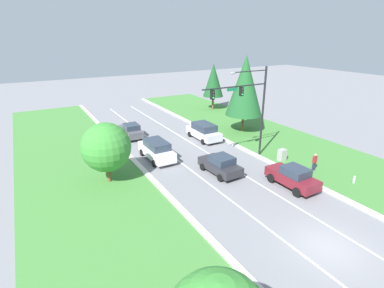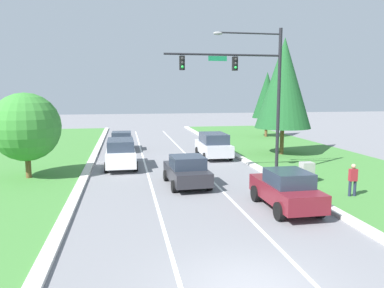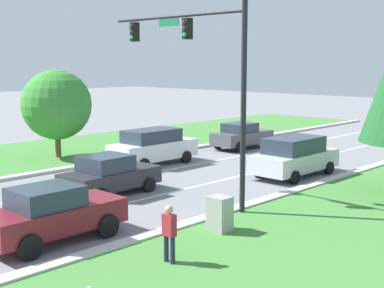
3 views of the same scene
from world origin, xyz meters
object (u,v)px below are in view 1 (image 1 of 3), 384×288
object	(u,v)px
pedestrian	(315,162)
burgundy_sedan	(293,177)
fire_hydrant	(354,180)
conifer_near_right_tree	(213,80)
graphite_sedan	(131,131)
silver_suv	(204,131)
utility_cabinet	(282,155)
traffic_signal_mast	(249,101)
charcoal_sedan	(220,165)
conifer_far_right_tree	(245,86)
white_suv	(157,150)
oak_far_left_tree	(106,147)

from	to	relation	value
pedestrian	burgundy_sedan	bearing A→B (deg)	17.94
fire_hydrant	conifer_near_right_tree	size ratio (longest dim) A/B	0.10
graphite_sedan	silver_suv	bearing A→B (deg)	-32.71
burgundy_sedan	silver_suv	xyz separation A→B (m)	(-0.05, 13.51, 0.08)
burgundy_sedan	pedestrian	size ratio (longest dim) A/B	2.62
graphite_sedan	fire_hydrant	world-z (taller)	graphite_sedan
utility_cabinet	pedestrian	bearing A→B (deg)	-74.63
traffic_signal_mast	charcoal_sedan	size ratio (longest dim) A/B	2.06
pedestrian	conifer_far_right_tree	xyz separation A→B (m)	(1.71, 12.35, 4.89)
white_suv	conifer_near_right_tree	distance (m)	22.07
traffic_signal_mast	conifer_far_right_tree	xyz separation A→B (m)	(5.28, 7.03, 0.00)
burgundy_sedan	graphite_sedan	size ratio (longest dim) A/B	1.01
fire_hydrant	oak_far_left_tree	world-z (taller)	oak_far_left_tree
traffic_signal_mast	white_suv	xyz separation A→B (m)	(-7.67, 4.23, -4.82)
utility_cabinet	oak_far_left_tree	distance (m)	16.46
burgundy_sedan	fire_hydrant	size ratio (longest dim) A/B	6.33
conifer_near_right_tree	oak_far_left_tree	world-z (taller)	conifer_near_right_tree
silver_suv	conifer_far_right_tree	size ratio (longest dim) A/B	0.53
utility_cabinet	fire_hydrant	xyz separation A→B (m)	(1.78, -6.36, -0.27)
traffic_signal_mast	burgundy_sedan	bearing A→B (deg)	-93.73
traffic_signal_mast	fire_hydrant	xyz separation A→B (m)	(4.51, -8.61, -5.49)
traffic_signal_mast	white_suv	bearing A→B (deg)	151.09
oak_far_left_tree	conifer_near_right_tree	bearing A→B (deg)	38.36
pedestrian	oak_far_left_tree	size ratio (longest dim) A/B	0.33
silver_suv	conifer_near_right_tree	xyz separation A→B (m)	(8.98, 11.72, 3.79)
fire_hydrant	silver_suv	bearing A→B (deg)	107.66
graphite_sedan	charcoal_sedan	world-z (taller)	charcoal_sedan
conifer_far_right_tree	oak_far_left_tree	xyz separation A→B (m)	(-18.33, -5.33, -2.71)
silver_suv	traffic_signal_mast	bearing A→B (deg)	-85.84
white_suv	graphite_sedan	bearing A→B (deg)	89.15
burgundy_sedan	silver_suv	size ratio (longest dim) A/B	0.88
traffic_signal_mast	conifer_near_right_tree	xyz separation A→B (m)	(8.51, 18.77, -1.05)
charcoal_sedan	oak_far_left_tree	distance (m)	9.85
fire_hydrant	conifer_near_right_tree	bearing A→B (deg)	81.69
traffic_signal_mast	silver_suv	size ratio (longest dim) A/B	1.77
traffic_signal_mast	charcoal_sedan	distance (m)	6.59
charcoal_sedan	silver_suv	bearing A→B (deg)	64.41
fire_hydrant	conifer_far_right_tree	distance (m)	16.59
burgundy_sedan	conifer_near_right_tree	xyz separation A→B (m)	(8.93, 25.24, 3.87)
burgundy_sedan	fire_hydrant	bearing A→B (deg)	-23.88
utility_cabinet	fire_hydrant	world-z (taller)	utility_cabinet
fire_hydrant	oak_far_left_tree	size ratio (longest dim) A/B	0.14
charcoal_sedan	conifer_far_right_tree	distance (m)	13.59
fire_hydrant	conifer_far_right_tree	world-z (taller)	conifer_far_right_tree
silver_suv	fire_hydrant	distance (m)	16.44
graphite_sedan	conifer_near_right_tree	distance (m)	17.98
conifer_far_right_tree	pedestrian	bearing A→B (deg)	-97.86
conifer_near_right_tree	conifer_far_right_tree	world-z (taller)	conifer_far_right_tree
white_suv	conifer_near_right_tree	bearing A→B (deg)	41.25
silver_suv	conifer_far_right_tree	world-z (taller)	conifer_far_right_tree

